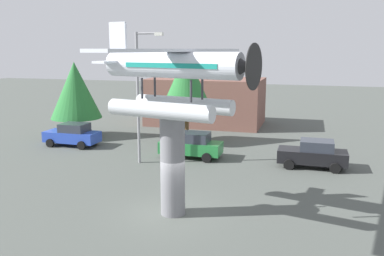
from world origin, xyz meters
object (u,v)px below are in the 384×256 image
at_px(car_near_blue, 73,135).
at_px(car_far_black, 313,154).
at_px(floatplane_monument, 174,77).
at_px(streetlight_primary, 140,89).
at_px(car_mid_green, 192,145).
at_px(display_pedestal, 173,166).
at_px(tree_east, 186,81).
at_px(storefront_building, 206,101).
at_px(tree_west, 75,90).

height_order(car_near_blue, car_far_black, same).
height_order(floatplane_monument, streetlight_primary, floatplane_monument).
height_order(car_near_blue, car_mid_green, same).
relative_size(display_pedestal, tree_east, 0.63).
relative_size(car_far_black, storefront_building, 0.38).
bearing_deg(floatplane_monument, car_near_blue, 151.24).
bearing_deg(display_pedestal, streetlight_primary, 122.92).
xyz_separation_m(car_near_blue, tree_east, (8.03, 3.63, 3.97)).
bearing_deg(floatplane_monument, streetlight_primary, 135.24).
bearing_deg(tree_west, car_far_black, -10.64).
xyz_separation_m(floatplane_monument, car_mid_green, (-2.05, 9.39, -5.30)).
distance_m(display_pedestal, car_mid_green, 9.65).
xyz_separation_m(streetlight_primary, tree_west, (-8.40, 5.69, -0.86)).
distance_m(streetlight_primary, storefront_building, 15.02).
distance_m(car_mid_green, tree_west, 12.10).
height_order(streetlight_primary, storefront_building, streetlight_primary).
bearing_deg(tree_east, car_mid_green, -68.30).
height_order(car_mid_green, streetlight_primary, streetlight_primary).
height_order(car_mid_green, tree_east, tree_east).
distance_m(floatplane_monument, tree_east, 14.26).
bearing_deg(car_far_black, car_near_blue, -2.35).
bearing_deg(car_mid_green, storefront_building, -79.72).
bearing_deg(tree_west, car_near_blue, -63.93).
xyz_separation_m(tree_west, tree_east, (9.43, 0.76, 0.89)).
bearing_deg(tree_west, tree_east, 4.62).
relative_size(car_near_blue, streetlight_primary, 0.50).
bearing_deg(storefront_building, car_near_blue, -121.92).
distance_m(car_mid_green, car_far_black, 7.97).
bearing_deg(tree_west, display_pedestal, -44.63).
distance_m(floatplane_monument, storefront_building, 22.79).
bearing_deg(floatplane_monument, display_pedestal, 180.00).
height_order(display_pedestal, tree_west, tree_west).
bearing_deg(streetlight_primary, car_far_black, 11.10).
relative_size(display_pedestal, streetlight_primary, 0.54).
bearing_deg(tree_east, streetlight_primary, -99.08).
relative_size(car_mid_green, tree_east, 0.59).
distance_m(car_far_black, tree_west, 19.69).
bearing_deg(streetlight_primary, car_mid_green, 38.09).
xyz_separation_m(car_far_black, tree_west, (-19.12, 3.59, 3.09)).
height_order(streetlight_primary, tree_east, streetlight_primary).
bearing_deg(storefront_building, car_far_black, -51.04).
distance_m(floatplane_monument, streetlight_primary, 8.79).
relative_size(car_mid_green, storefront_building, 0.38).
bearing_deg(car_near_blue, streetlight_primary, 158.02).
bearing_deg(car_far_black, car_mid_green, -0.36).
distance_m(car_far_black, storefront_building, 16.38).
distance_m(display_pedestal, car_near_blue, 15.45).
height_order(car_near_blue, tree_east, tree_east).
height_order(car_far_black, streetlight_primary, streetlight_primary).
bearing_deg(display_pedestal, tree_west, 135.37).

